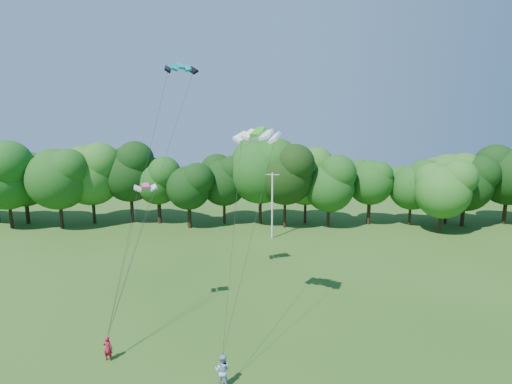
{
  "coord_description": "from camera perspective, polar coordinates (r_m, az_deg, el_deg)",
  "views": [
    {
      "loc": [
        2.73,
        -18.69,
        14.95
      ],
      "look_at": [
        1.76,
        13.0,
        9.14
      ],
      "focal_mm": 28.0,
      "sensor_mm": 36.0,
      "label": 1
    }
  ],
  "objects": [
    {
      "name": "kite_flyer_left",
      "position": [
        28.39,
        -20.4,
        -20.19
      ],
      "size": [
        0.62,
        0.43,
        1.62
      ],
      "primitive_type": "imported",
      "rotation": [
        0.0,
        0.0,
        3.06
      ],
      "color": "#A6152E",
      "rests_on": "ground"
    },
    {
      "name": "kite_pink",
      "position": [
        29.2,
        -15.54,
        0.91
      ],
      "size": [
        1.75,
        1.29,
        0.29
      ],
      "rotation": [
        0.0,
        0.0,
        0.37
      ],
      "color": "#E53F99",
      "rests_on": "ground"
    },
    {
      "name": "tree_back_west",
      "position": [
        63.77,
        -32.15,
        2.57
      ],
      "size": [
        8.85,
        8.85,
        12.88
      ],
      "color": "black",
      "rests_on": "ground"
    },
    {
      "name": "tree_back_center",
      "position": [
        54.71,
        4.21,
        2.87
      ],
      "size": [
        8.61,
        8.61,
        12.52
      ],
      "color": "black",
      "rests_on": "ground"
    },
    {
      "name": "utility_pole",
      "position": [
        50.13,
        2.33,
        -1.88
      ],
      "size": [
        1.68,
        0.21,
        8.39
      ],
      "rotation": [
        0.0,
        0.0,
        -0.08
      ],
      "color": "silver",
      "rests_on": "ground"
    },
    {
      "name": "kite_flyer_right",
      "position": [
        24.77,
        -4.8,
        -24.04
      ],
      "size": [
        1.09,
        0.94,
        1.93
      ],
      "primitive_type": "imported",
      "rotation": [
        0.0,
        0.0,
        2.89
      ],
      "color": "#A7B8E8",
      "rests_on": "ground"
    },
    {
      "name": "kite_teal",
      "position": [
        32.58,
        -10.77,
        17.28
      ],
      "size": [
        2.64,
        1.97,
        0.59
      ],
      "rotation": [
        0.0,
        0.0,
        0.43
      ],
      "color": "#048892",
      "rests_on": "ground"
    },
    {
      "name": "tree_back_east",
      "position": [
        63.04,
        25.9,
        2.55
      ],
      "size": [
        8.25,
        8.25,
        12.0
      ],
      "color": "#342414",
      "rests_on": "ground"
    },
    {
      "name": "kite_green",
      "position": [
        27.13,
        0.27,
        8.59
      ],
      "size": [
        3.37,
        2.5,
        0.64
      ],
      "rotation": [
        0.0,
        0.0,
        -0.42
      ],
      "color": "green",
      "rests_on": "ground"
    }
  ]
}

